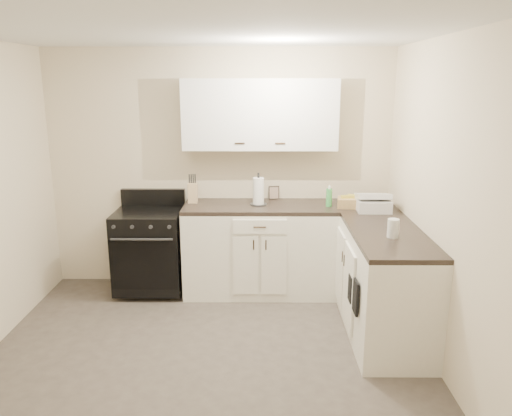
{
  "coord_description": "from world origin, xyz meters",
  "views": [
    {
      "loc": [
        0.42,
        -3.43,
        2.17
      ],
      "look_at": [
        0.39,
        0.85,
        1.07
      ],
      "focal_mm": 35.0,
      "sensor_mm": 36.0,
      "label": 1
    }
  ],
  "objects_px": {
    "stove": "(150,250)",
    "wicker_basket": "(352,203)",
    "paper_towel": "(258,191)",
    "knife_block": "(193,193)",
    "countertop_grill": "(373,205)"
  },
  "relations": [
    {
      "from": "stove",
      "to": "wicker_basket",
      "type": "bearing_deg",
      "value": -1.77
    },
    {
      "from": "stove",
      "to": "paper_towel",
      "type": "relative_size",
      "value": 2.97
    },
    {
      "from": "knife_block",
      "to": "countertop_grill",
      "type": "relative_size",
      "value": 0.66
    },
    {
      "from": "wicker_basket",
      "to": "countertop_grill",
      "type": "bearing_deg",
      "value": -36.01
    },
    {
      "from": "stove",
      "to": "countertop_grill",
      "type": "distance_m",
      "value": 2.32
    },
    {
      "from": "stove",
      "to": "paper_towel",
      "type": "bearing_deg",
      "value": 1.9
    },
    {
      "from": "paper_towel",
      "to": "wicker_basket",
      "type": "distance_m",
      "value": 0.94
    },
    {
      "from": "knife_block",
      "to": "wicker_basket",
      "type": "distance_m",
      "value": 1.63
    },
    {
      "from": "countertop_grill",
      "to": "paper_towel",
      "type": "bearing_deg",
      "value": 168.64
    },
    {
      "from": "stove",
      "to": "wicker_basket",
      "type": "xyz_separation_m",
      "value": [
        2.06,
        -0.06,
        0.53
      ]
    },
    {
      "from": "paper_towel",
      "to": "wicker_basket",
      "type": "relative_size",
      "value": 1.0
    },
    {
      "from": "paper_towel",
      "to": "wicker_basket",
      "type": "xyz_separation_m",
      "value": [
        0.93,
        -0.1,
        -0.09
      ]
    },
    {
      "from": "paper_towel",
      "to": "countertop_grill",
      "type": "xyz_separation_m",
      "value": [
        1.11,
        -0.23,
        -0.08
      ]
    },
    {
      "from": "paper_towel",
      "to": "stove",
      "type": "bearing_deg",
      "value": -178.1
    },
    {
      "from": "knife_block",
      "to": "paper_towel",
      "type": "relative_size",
      "value": 0.75
    }
  ]
}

